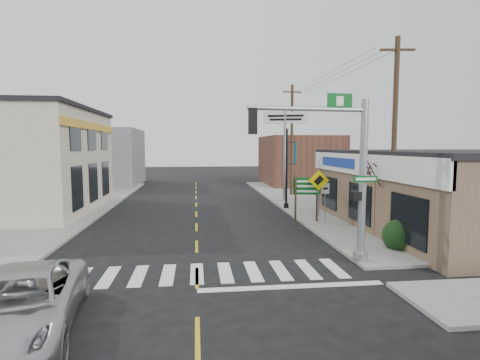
{
  "coord_description": "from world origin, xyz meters",
  "views": [
    {
      "loc": [
        0.0,
        -12.46,
        4.46
      ],
      "look_at": [
        2.15,
        5.69,
        2.8
      ],
      "focal_mm": 28.0,
      "sensor_mm": 36.0,
      "label": 1
    }
  ],
  "objects": [
    {
      "name": "bare_tree",
      "position": [
        8.59,
        4.36,
        3.7
      ],
      "size": [
        2.27,
        2.27,
        4.54
      ],
      "rotation": [
        0.0,
        0.0,
        0.36
      ],
      "color": "black",
      "rests_on": "sidewalk_right"
    },
    {
      "name": "guide_sign",
      "position": [
        6.3,
        8.22,
        1.9
      ],
      "size": [
        1.56,
        0.13,
        2.73
      ],
      "rotation": [
        0.0,
        0.0,
        -0.22
      ],
      "color": "#453020",
      "rests_on": "sidewalk_right"
    },
    {
      "name": "utility_pole_far",
      "position": [
        8.48,
        20.09,
        5.1
      ],
      "size": [
        1.69,
        0.25,
        9.7
      ],
      "rotation": [
        0.0,
        0.0,
        0.11
      ],
      "color": "#3E261A",
      "rests_on": "sidewalk_right"
    },
    {
      "name": "lamp_post",
      "position": [
        6.36,
        13.03,
        3.46
      ],
      "size": [
        0.75,
        0.59,
        5.75
      ],
      "rotation": [
        0.0,
        0.0,
        0.04
      ],
      "color": "black",
      "rests_on": "sidewalk_right"
    },
    {
      "name": "fire_hydrant",
      "position": [
        8.5,
        5.84,
        0.47
      ],
      "size": [
        0.2,
        0.2,
        0.62
      ],
      "rotation": [
        0.0,
        0.0,
        0.26
      ],
      "color": "yellow",
      "rests_on": "sidewalk_right"
    },
    {
      "name": "thrift_store",
      "position": [
        14.5,
        6.0,
        2.0
      ],
      "size": [
        12.0,
        14.0,
        4.0
      ],
      "primitive_type": "cube",
      "color": "brown",
      "rests_on": "ground"
    },
    {
      "name": "ped_crossing_sign",
      "position": [
        6.88,
        7.86,
        2.16
      ],
      "size": [
        1.16,
        0.08,
        2.99
      ],
      "rotation": [
        0.0,
        0.0,
        -0.13
      ],
      "color": "gray",
      "rests_on": "sidewalk_right"
    },
    {
      "name": "utility_pole_near",
      "position": [
        9.48,
        4.59,
        4.98
      ],
      "size": [
        1.65,
        0.25,
        9.46
      ],
      "rotation": [
        0.0,
        0.0,
        -0.14
      ],
      "color": "#3F2C1B",
      "rests_on": "sidewalk_right"
    },
    {
      "name": "suv",
      "position": [
        -4.14,
        -3.43,
        0.75
      ],
      "size": [
        3.29,
        5.74,
        1.51
      ],
      "primitive_type": "imported",
      "rotation": [
        0.0,
        0.0,
        0.15
      ],
      "color": "#B0B3B6",
      "rests_on": "ground"
    },
    {
      "name": "shrub_back",
      "position": [
        11.0,
        6.33,
        0.55
      ],
      "size": [
        1.13,
        1.13,
        0.85
      ],
      "primitive_type": "ellipsoid",
      "color": "black",
      "rests_on": "sidewalk_right"
    },
    {
      "name": "center_line",
      "position": [
        0.0,
        8.0,
        0.01
      ],
      "size": [
        0.12,
        56.0,
        0.01
      ],
      "primitive_type": "cube",
      "color": "gold",
      "rests_on": "ground"
    },
    {
      "name": "sidewalk_left",
      "position": [
        -9.0,
        13.0,
        0.07
      ],
      "size": [
        6.0,
        38.0,
        0.13
      ],
      "primitive_type": "cube",
      "color": "gray",
      "rests_on": "ground"
    },
    {
      "name": "sidewalk_right",
      "position": [
        9.0,
        13.0,
        0.07
      ],
      "size": [
        6.0,
        38.0,
        0.13
      ],
      "primitive_type": "cube",
      "color": "gray",
      "rests_on": "ground"
    },
    {
      "name": "bldg_distant_right",
      "position": [
        12.0,
        30.0,
        2.8
      ],
      "size": [
        8.0,
        10.0,
        5.6
      ],
      "primitive_type": "cube",
      "color": "brown",
      "rests_on": "ground"
    },
    {
      "name": "bldg_distant_left",
      "position": [
        -11.0,
        32.0,
        3.2
      ],
      "size": [
        9.0,
        10.0,
        6.4
      ],
      "primitive_type": "cube",
      "color": "slate",
      "rests_on": "ground"
    },
    {
      "name": "dance_center_sign",
      "position": [
        7.05,
        16.7,
        5.62
      ],
      "size": [
        3.46,
        0.22,
        7.36
      ],
      "rotation": [
        0.0,
        0.0,
        -0.28
      ],
      "color": "gray",
      "rests_on": "sidewalk_right"
    },
    {
      "name": "traffic_signal_pole",
      "position": [
        5.46,
        0.8,
        3.84
      ],
      "size": [
        4.92,
        0.38,
        6.23
      ],
      "rotation": [
        0.0,
        0.0,
        0.08
      ],
      "color": "gray",
      "rests_on": "sidewalk_right"
    },
    {
      "name": "crosswalk",
      "position": [
        0.0,
        0.4,
        0.01
      ],
      "size": [
        11.0,
        2.2,
        0.01
      ],
      "primitive_type": "cube",
      "color": "silver",
      "rests_on": "ground"
    },
    {
      "name": "ground",
      "position": [
        0.0,
        0.0,
        0.0
      ],
      "size": [
        140.0,
        140.0,
        0.0
      ],
      "primitive_type": "plane",
      "color": "black",
      "rests_on": "ground"
    },
    {
      "name": "shrub_front",
      "position": [
        8.56,
        2.24,
        0.66
      ],
      "size": [
        1.41,
        1.41,
        1.06
      ],
      "primitive_type": "ellipsoid",
      "color": "#193A14",
      "rests_on": "sidewalk_right"
    }
  ]
}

